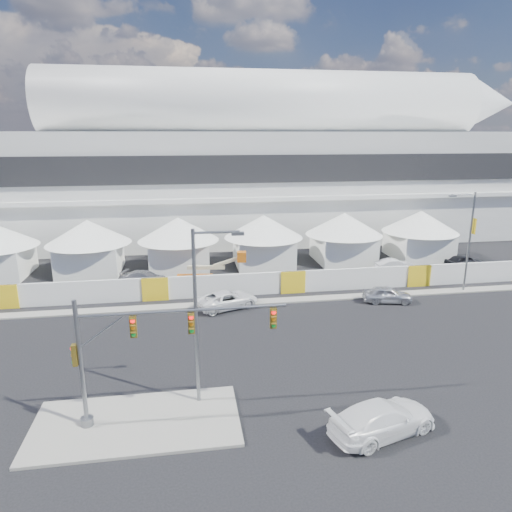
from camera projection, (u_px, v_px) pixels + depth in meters
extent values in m
plane|color=black|center=(249.00, 382.00, 26.12)|extent=(160.00, 160.00, 0.00)
cube|color=gray|center=(137.00, 423.00, 22.34)|extent=(10.00, 5.00, 0.15)
cube|color=gray|center=(449.00, 291.00, 41.04)|extent=(80.00, 1.20, 0.12)
cube|color=silver|center=(263.00, 182.00, 65.56)|extent=(80.00, 24.00, 14.00)
cube|color=black|center=(280.00, 169.00, 53.25)|extent=(68.00, 0.30, 3.20)
cube|color=white|center=(280.00, 199.00, 53.92)|extent=(72.00, 0.80, 0.50)
cylinder|color=white|center=(265.00, 103.00, 60.85)|extent=(57.60, 8.40, 8.40)
cylinder|color=white|center=(280.00, 106.00, 61.26)|extent=(51.60, 6.80, 6.80)
cylinder|color=white|center=(295.00, 109.00, 61.67)|extent=(45.60, 5.20, 5.20)
cone|color=white|center=(489.00, 103.00, 65.74)|extent=(8.00, 7.60, 7.60)
cube|color=white|center=(90.00, 258.00, 46.66)|extent=(6.00, 6.00, 3.00)
cone|color=white|center=(88.00, 232.00, 45.96)|extent=(8.40, 8.40, 2.40)
cube|color=white|center=(179.00, 254.00, 48.02)|extent=(6.00, 6.00, 3.00)
cone|color=white|center=(178.00, 229.00, 47.32)|extent=(8.40, 8.40, 2.40)
cube|color=white|center=(263.00, 251.00, 49.37)|extent=(6.00, 6.00, 3.00)
cone|color=white|center=(263.00, 226.00, 48.67)|extent=(8.40, 8.40, 2.40)
cube|color=white|center=(343.00, 248.00, 50.73)|extent=(6.00, 6.00, 3.00)
cone|color=white|center=(344.00, 224.00, 50.03)|extent=(8.40, 8.40, 2.40)
cube|color=white|center=(418.00, 245.00, 52.09)|extent=(6.00, 6.00, 3.00)
cone|color=white|center=(421.00, 221.00, 51.38)|extent=(8.40, 8.40, 2.40)
cube|color=white|center=(293.00, 282.00, 40.59)|extent=(70.00, 0.25, 2.00)
imported|color=silver|center=(387.00, 295.00, 38.32)|extent=(2.41, 4.28, 1.37)
imported|color=white|center=(227.00, 300.00, 37.12)|extent=(3.92, 5.56, 1.41)
imported|color=white|center=(383.00, 418.00, 21.51)|extent=(3.70, 5.85, 1.58)
imported|color=white|center=(394.00, 265.00, 47.06)|extent=(1.44, 3.94, 1.29)
imported|color=black|center=(464.00, 261.00, 48.20)|extent=(2.33, 4.41, 1.43)
imported|color=#A4A5A8|center=(145.00, 278.00, 42.88)|extent=(3.16, 4.80, 1.29)
cylinder|color=gray|center=(81.00, 365.00, 21.23)|extent=(0.21, 0.21, 6.41)
cylinder|color=gray|center=(87.00, 421.00, 22.01)|extent=(0.62, 0.62, 0.40)
cylinder|color=gray|center=(184.00, 311.00, 21.34)|extent=(9.74, 0.14, 0.14)
cube|color=#594714|center=(133.00, 327.00, 21.15)|extent=(0.32, 0.22, 1.05)
cube|color=#594714|center=(191.00, 323.00, 21.55)|extent=(0.32, 0.22, 1.05)
cube|color=#594714|center=(273.00, 318.00, 22.15)|extent=(0.32, 0.22, 1.05)
cube|color=#594714|center=(75.00, 355.00, 21.06)|extent=(0.22, 0.32, 1.05)
cylinder|color=slate|center=(196.00, 319.00, 22.91)|extent=(0.18, 0.18, 9.25)
cylinder|color=slate|center=(216.00, 232.00, 21.94)|extent=(2.26, 0.12, 0.12)
cube|color=slate|center=(238.00, 234.00, 22.12)|extent=(0.62, 0.26, 0.15)
cylinder|color=slate|center=(469.00, 243.00, 40.10)|extent=(0.18, 0.18, 8.96)
cylinder|color=slate|center=(463.00, 195.00, 38.82)|extent=(2.19, 0.12, 0.12)
cube|color=slate|center=(453.00, 196.00, 38.70)|extent=(0.60, 0.25, 0.15)
cube|color=yellow|center=(474.00, 226.00, 39.75)|extent=(0.03, 0.60, 1.39)
cube|color=#D16513|center=(195.00, 281.00, 42.37)|extent=(3.47, 1.89, 1.01)
cube|color=beige|center=(206.00, 267.00, 42.19)|extent=(3.50, 0.78, 0.32)
cube|color=beige|center=(228.00, 260.00, 42.35)|extent=(2.72, 0.63, 1.11)
cube|color=#D16513|center=(241.00, 255.00, 42.42)|extent=(0.93, 0.93, 0.92)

